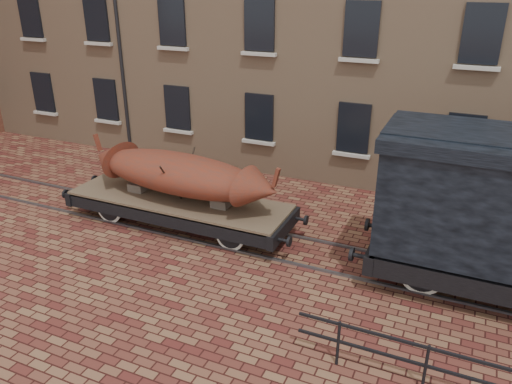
% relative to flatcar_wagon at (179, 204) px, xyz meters
% --- Properties ---
extents(ground, '(90.00, 90.00, 0.00)m').
position_rel_flatcar_wagon_xyz_m(ground, '(2.93, 0.00, -0.71)').
color(ground, '#4F1D19').
extents(rail_track, '(30.00, 1.52, 0.06)m').
position_rel_flatcar_wagon_xyz_m(rail_track, '(2.93, 0.00, -0.68)').
color(rail_track, '#59595E').
rests_on(rail_track, ground).
extents(flatcar_wagon, '(7.58, 2.05, 1.14)m').
position_rel_flatcar_wagon_xyz_m(flatcar_wagon, '(0.00, 0.00, 0.00)').
color(flatcar_wagon, brown).
rests_on(flatcar_wagon, ground).
extents(iron_boat, '(6.43, 2.17, 1.55)m').
position_rel_flatcar_wagon_xyz_m(iron_boat, '(0.08, 0.00, 0.98)').
color(iron_boat, maroon).
rests_on(iron_boat, flatcar_wagon).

